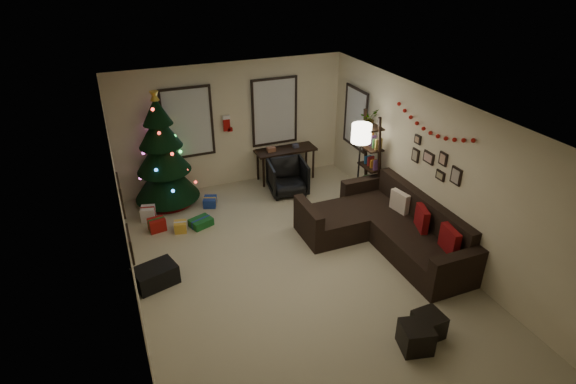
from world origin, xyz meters
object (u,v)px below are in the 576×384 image
(desk, at_px, (286,153))
(sofa, at_px, (387,228))
(christmas_tree, at_px, (163,157))
(bookshelf, at_px, (371,161))
(desk_chair, at_px, (288,177))

(desk, bearing_deg, sofa, -77.12)
(desk, bearing_deg, christmas_tree, -178.58)
(christmas_tree, distance_m, desk, 2.70)
(desk, height_order, bookshelf, bookshelf)
(christmas_tree, relative_size, bookshelf, 1.25)
(desk_chair, bearing_deg, sofa, -61.38)
(desk, bearing_deg, bookshelf, -54.43)
(desk_chair, bearing_deg, bookshelf, -27.88)
(desk, distance_m, bookshelf, 2.06)
(christmas_tree, xyz_separation_m, desk_chair, (2.46, -0.58, -0.64))
(christmas_tree, distance_m, bookshelf, 4.18)
(christmas_tree, xyz_separation_m, bookshelf, (3.87, -1.59, -0.07))
(christmas_tree, bearing_deg, bookshelf, -22.41)
(christmas_tree, relative_size, desk, 1.79)
(desk, height_order, desk_chair, desk_chair)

